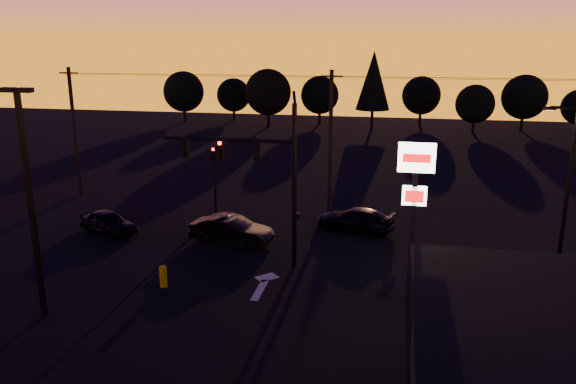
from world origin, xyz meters
name	(u,v)px	position (x,y,z in m)	size (l,w,h in m)	color
ground	(243,299)	(0.00, 0.00, 0.00)	(120.00, 120.00, 0.00)	black
lane_arrow	(263,284)	(0.50, 1.67, 0.01)	(1.20, 3.10, 0.01)	beige
traffic_signal_mast	(261,167)	(-0.10, 3.99, 4.94)	(6.79, 0.52, 8.58)	black
secondary_signal	(214,170)	(-5.00, 11.49, 2.86)	(0.30, 0.31, 4.35)	black
parking_lot_light	(29,190)	(-7.50, -3.00, 5.27)	(1.25, 0.30, 9.14)	black
pylon_sign	(415,188)	(7.00, 1.50, 4.91)	(1.50, 0.28, 6.80)	black
streetlight	(567,184)	(13.91, 5.50, 4.42)	(1.55, 0.35, 8.00)	black
utility_pole_0	(75,131)	(-16.00, 14.00, 4.59)	(1.40, 0.26, 9.00)	black
utility_pole_1	(330,140)	(2.00, 14.00, 4.59)	(1.40, 0.26, 9.00)	black
power_wires	(332,77)	(2.00, 14.00, 8.57)	(36.00, 1.22, 0.07)	black
bollard	(163,277)	(-3.86, 0.51, 0.49)	(0.33, 0.33, 0.98)	#D2CF00
tree_0	(184,92)	(-22.00, 50.00, 4.06)	(5.36, 5.36, 6.74)	black
tree_1	(234,95)	(-16.00, 53.00, 3.43)	(4.54, 4.54, 5.71)	black
tree_2	(268,92)	(-10.00, 48.00, 4.37)	(5.77, 5.78, 7.26)	black
tree_3	(320,95)	(-4.00, 52.00, 3.75)	(4.95, 4.95, 6.22)	black
tree_4	(373,80)	(3.00, 49.00, 5.93)	(4.18, 4.18, 9.50)	black
tree_5	(421,95)	(9.00, 54.00, 3.75)	(4.95, 4.95, 6.22)	black
tree_6	(475,104)	(15.00, 48.00, 3.43)	(4.54, 4.54, 5.71)	black
tree_7	(524,97)	(21.00, 51.00, 4.06)	(5.36, 5.36, 6.74)	black
car_left	(108,222)	(-9.95, 6.81, 0.64)	(1.51, 3.75, 1.28)	black
car_mid	(231,230)	(-2.45, 6.51, 0.75)	(1.59, 4.55, 1.50)	black
car_right	(355,219)	(4.00, 9.91, 0.68)	(1.89, 4.66, 1.35)	black
suv_parked	(462,324)	(8.91, -1.71, 0.64)	(2.14, 4.64, 1.29)	black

